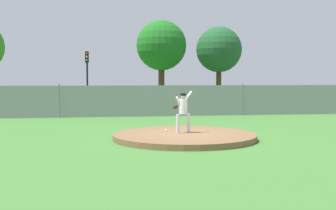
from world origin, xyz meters
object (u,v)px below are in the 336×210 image
object	(u,v)px
traffic_cone_orange	(246,106)
traffic_light_near	(87,69)
pitcher_youth	(183,109)
parked_car_white	(205,100)
parked_car_slate	(145,100)
parked_car_teal	(267,99)
parked_car_red	(11,101)
parked_car_charcoal	(57,101)
baseball	(166,130)

from	to	relation	value
traffic_cone_orange	traffic_light_near	distance (m)	12.88
pitcher_youth	traffic_light_near	xyz separation A→B (m)	(-4.39, 18.22, 1.95)
pitcher_youth	parked_car_white	bearing A→B (deg)	72.78
traffic_cone_orange	pitcher_youth	bearing A→B (deg)	-117.98
parked_car_slate	parked_car_white	distance (m)	4.39
parked_car_white	parked_car_teal	size ratio (longest dim) A/B	1.18
traffic_light_near	parked_car_red	bearing A→B (deg)	-143.86
parked_car_charcoal	traffic_light_near	bearing A→B (deg)	64.07
parked_car_red	traffic_light_near	size ratio (longest dim) A/B	0.95
parked_car_slate	parked_car_red	distance (m)	9.41
traffic_cone_orange	traffic_light_near	size ratio (longest dim) A/B	0.12
parked_car_red	traffic_cone_orange	size ratio (longest dim) A/B	7.85
baseball	traffic_cone_orange	size ratio (longest dim) A/B	0.13
baseball	parked_car_white	bearing A→B (deg)	69.75
pitcher_youth	baseball	distance (m)	1.26
parked_car_slate	parked_car_teal	xyz separation A→B (m)	(9.21, -0.30, 0.01)
parked_car_white	parked_car_teal	distance (m)	4.85
parked_car_white	parked_car_charcoal	size ratio (longest dim) A/B	1.18
parked_car_charcoal	traffic_light_near	size ratio (longest dim) A/B	0.91
baseball	parked_car_white	distance (m)	14.04
parked_car_red	pitcher_youth	bearing A→B (deg)	-56.81
parked_car_white	traffic_cone_orange	distance (m)	3.22
parked_car_white	parked_car_slate	bearing A→B (deg)	173.34
pitcher_youth	parked_car_charcoal	bearing A→B (deg)	114.00
baseball	parked_car_teal	distance (m)	16.53
parked_car_charcoal	traffic_light_near	world-z (taller)	traffic_light_near
parked_car_charcoal	parked_car_white	bearing A→B (deg)	-2.19
parked_car_teal	traffic_light_near	world-z (taller)	traffic_light_near
parked_car_charcoal	traffic_cone_orange	distance (m)	13.79
pitcher_youth	parked_car_white	distance (m)	14.47
parked_car_slate	parked_car_teal	world-z (taller)	parked_car_teal
pitcher_youth	parked_car_white	world-z (taller)	pitcher_youth
parked_car_red	traffic_cone_orange	distance (m)	16.95
parked_car_teal	traffic_cone_orange	xyz separation A→B (m)	(-1.68, 0.01, -0.54)
baseball	parked_car_white	world-z (taller)	parked_car_white
parked_car_slate	parked_car_charcoal	xyz separation A→B (m)	(-6.25, -0.10, -0.02)
parked_car_slate	pitcher_youth	bearing A→B (deg)	-89.69
parked_car_white	parked_car_teal	world-z (taller)	parked_car_teal
baseball	traffic_cone_orange	world-z (taller)	traffic_cone_orange
parked_car_teal	baseball	bearing A→B (deg)	-125.98
traffic_cone_orange	parked_car_white	bearing A→B (deg)	-176.19
parked_car_teal	traffic_light_near	xyz separation A→B (m)	(-13.52, 4.20, 2.31)
parked_car_slate	parked_car_white	bearing A→B (deg)	-6.66
baseball	parked_car_teal	bearing A→B (deg)	54.02
pitcher_youth	parked_car_teal	world-z (taller)	pitcher_youth
traffic_cone_orange	parked_car_teal	bearing A→B (deg)	-0.25
baseball	traffic_light_near	bearing A→B (deg)	102.25
parked_car_red	parked_car_charcoal	xyz separation A→B (m)	(3.15, -0.28, -0.05)
parked_car_red	parked_car_charcoal	size ratio (longest dim) A/B	1.05
parked_car_slate	parked_car_white	size ratio (longest dim) A/B	0.94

